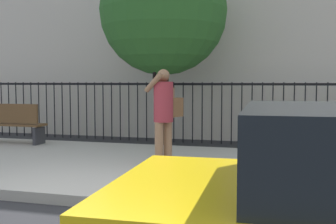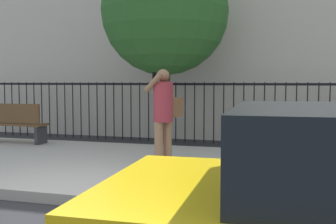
{
  "view_description": "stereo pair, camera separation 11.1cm",
  "coord_description": "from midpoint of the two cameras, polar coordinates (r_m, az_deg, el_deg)",
  "views": [
    {
      "loc": [
        2.65,
        -4.7,
        1.61
      ],
      "look_at": [
        0.66,
        2.48,
        1.06
      ],
      "focal_mm": 44.14,
      "sensor_mm": 36.0,
      "label": 1
    },
    {
      "loc": [
        2.75,
        -4.67,
        1.61
      ],
      "look_at": [
        0.66,
        2.48,
        1.06
      ],
      "focal_mm": 44.14,
      "sensor_mm": 36.0,
      "label": 2
    }
  ],
  "objects": [
    {
      "name": "ground_plane",
      "position": [
        5.64,
        -14.2,
        -12.52
      ],
      "size": [
        60.0,
        60.0,
        0.0
      ],
      "primitive_type": "plane",
      "color": "#28282B"
    },
    {
      "name": "sidewalk",
      "position": [
        7.55,
        -5.86,
        -7.56
      ],
      "size": [
        28.0,
        4.4,
        0.15
      ],
      "primitive_type": "cube",
      "color": "#B2ADA3",
      "rests_on": "ground"
    },
    {
      "name": "iron_fence",
      "position": [
        10.94,
        1.17,
        1.1
      ],
      "size": [
        12.03,
        0.04,
        1.6
      ],
      "color": "black",
      "rests_on": "ground"
    },
    {
      "name": "pedestrian_on_phone",
      "position": [
        7.19,
        -0.92,
        0.32
      ],
      "size": [
        0.63,
        0.72,
        1.68
      ],
      "color": "#936B4C",
      "rests_on": "sidewalk"
    },
    {
      "name": "street_bench",
      "position": [
        10.44,
        -21.18,
        -1.37
      ],
      "size": [
        1.6,
        0.45,
        0.95
      ],
      "color": "brown",
      "rests_on": "sidewalk"
    },
    {
      "name": "street_tree_near",
      "position": [
        10.04,
        -0.97,
        13.68
      ],
      "size": [
        3.02,
        3.02,
        4.79
      ],
      "color": "#4C3823",
      "rests_on": "ground"
    }
  ]
}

